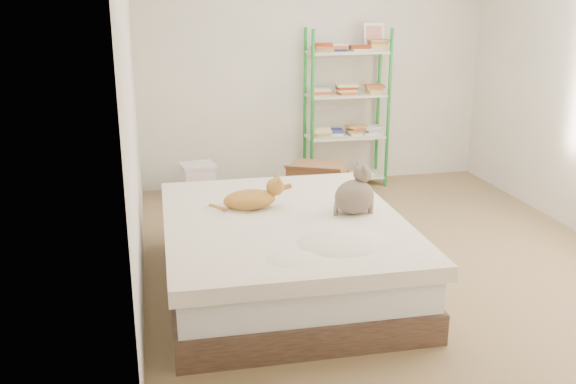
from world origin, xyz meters
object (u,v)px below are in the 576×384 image
object	(u,v)px
grey_cat	(355,189)
white_bin	(198,182)
cardboard_box	(317,183)
orange_cat	(250,197)
bed	(283,252)
shelf_unit	(347,104)

from	to	relation	value
grey_cat	white_bin	world-z (taller)	grey_cat
cardboard_box	white_bin	bearing A→B (deg)	-169.08
white_bin	orange_cat	bearing A→B (deg)	-83.25
white_bin	grey_cat	bearing A→B (deg)	-66.63
bed	grey_cat	world-z (taller)	grey_cat
bed	white_bin	world-z (taller)	bed
bed	orange_cat	size ratio (longest dim) A/B	4.57
bed	cardboard_box	world-z (taller)	bed
orange_cat	cardboard_box	xyz separation A→B (m)	(0.95, 1.62, -0.43)
shelf_unit	cardboard_box	distance (m)	0.99
cardboard_box	shelf_unit	bearing A→B (deg)	74.90
bed	grey_cat	bearing A→B (deg)	-1.68
orange_cat	grey_cat	bearing A→B (deg)	-23.68
orange_cat	cardboard_box	world-z (taller)	orange_cat
grey_cat	cardboard_box	size ratio (longest dim) A/B	0.51
grey_cat	shelf_unit	bearing A→B (deg)	-28.19
bed	shelf_unit	distance (m)	2.74
grey_cat	cardboard_box	bearing A→B (deg)	-19.19
orange_cat	grey_cat	size ratio (longest dim) A/B	1.27
cardboard_box	white_bin	world-z (taller)	cardboard_box
shelf_unit	cardboard_box	size ratio (longest dim) A/B	2.43
cardboard_box	orange_cat	bearing A→B (deg)	-94.53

